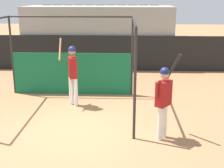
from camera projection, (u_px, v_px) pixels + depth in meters
The scene contains 6 objects.
ground_plane at pixel (73, 130), 8.04m from camera, with size 60.00×60.00×0.00m, color #A8754C.
outfield_wall at pixel (97, 53), 14.25m from camera, with size 24.00×0.12×1.59m.
bleacher_section at pixel (99, 36), 15.29m from camera, with size 7.05×2.40×2.87m.
batting_cage at pixel (69, 65), 10.20m from camera, with size 4.20×3.56×2.70m.
player_batter at pixel (72, 70), 9.56m from camera, with size 0.63×0.81×2.06m.
player_waiting at pixel (164, 96), 7.31m from camera, with size 0.60×0.78×2.09m.
Camera 1 is at (1.32, -7.34, 3.37)m, focal length 50.00 mm.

